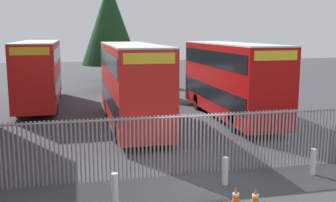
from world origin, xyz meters
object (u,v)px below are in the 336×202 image
bollard_center_front (225,171)px  traffic_cone_mid_forecourt (236,196)px  double_decker_bus_behind_fence_right (39,71)px  bollard_near_left (115,189)px  double_decker_bus_near_gate (231,77)px  traffic_cone_near_kerb (255,197)px  double_decker_bus_behind_fence_left (132,82)px  bollard_near_right (313,162)px

bollard_center_front → traffic_cone_mid_forecourt: (-0.29, -1.64, -0.19)m
double_decker_bus_behind_fence_right → bollard_near_left: size_ratio=11.38×
double_decker_bus_near_gate → bollard_near_left: (-7.84, -10.75, -1.95)m
double_decker_bus_behind_fence_right → bollard_center_front: (7.20, -16.83, -1.95)m
traffic_cone_near_kerb → bollard_center_front: bearing=97.1°
double_decker_bus_behind_fence_left → bollard_center_front: double_decker_bus_behind_fence_left is taller
double_decker_bus_behind_fence_left → bollard_near_left: double_decker_bus_behind_fence_left is taller
bollard_near_left → bollard_center_front: 3.81m
double_decker_bus_near_gate → bollard_near_right: 10.01m
double_decker_bus_near_gate → bollard_near_left: size_ratio=11.38×
double_decker_bus_behind_fence_left → traffic_cone_mid_forecourt: bearing=-81.9°
double_decker_bus_behind_fence_left → double_decker_bus_behind_fence_right: size_ratio=1.00×
bollard_near_left → bollard_near_right: bearing=7.6°
traffic_cone_mid_forecourt → traffic_cone_near_kerb: bearing=-22.4°
double_decker_bus_behind_fence_right → bollard_near_left: (3.45, -17.57, -1.95)m
bollard_near_left → bollard_center_front: (3.74, 0.73, 0.00)m
double_decker_bus_behind_fence_left → bollard_center_front: (1.84, -9.28, -1.95)m
bollard_near_left → traffic_cone_mid_forecourt: bollard_near_left is taller
bollard_near_right → double_decker_bus_behind_fence_right: bearing=122.6°
double_decker_bus_behind_fence_left → double_decker_bus_behind_fence_right: 9.26m
bollard_near_left → traffic_cone_near_kerb: size_ratio=1.61×
bollard_near_left → traffic_cone_mid_forecourt: 3.58m
double_decker_bus_near_gate → bollard_near_right: (-0.69, -9.79, -1.95)m
bollard_center_front → traffic_cone_near_kerb: size_ratio=1.61×
double_decker_bus_behind_fence_left → traffic_cone_mid_forecourt: 11.23m
double_decker_bus_behind_fence_right → bollard_near_right: 19.80m
double_decker_bus_behind_fence_right → bollard_center_front: 18.41m
traffic_cone_near_kerb → double_decker_bus_near_gate: bearing=72.0°
double_decker_bus_behind_fence_right → traffic_cone_mid_forecourt: 19.84m
traffic_cone_mid_forecourt → traffic_cone_near_kerb: (0.52, -0.21, 0.00)m
bollard_center_front → traffic_cone_mid_forecourt: size_ratio=1.61×
double_decker_bus_near_gate → bollard_near_right: size_ratio=11.38×
double_decker_bus_near_gate → bollard_center_front: (-4.10, -10.02, -1.95)m
double_decker_bus_behind_fence_left → traffic_cone_near_kerb: (2.07, -11.13, -2.13)m
double_decker_bus_behind_fence_left → double_decker_bus_behind_fence_right: (-5.36, 7.55, 0.00)m
double_decker_bus_near_gate → bollard_near_right: bearing=-94.0°
traffic_cone_mid_forecourt → bollard_near_right: bearing=26.7°
double_decker_bus_near_gate → traffic_cone_near_kerb: double_decker_bus_near_gate is taller
traffic_cone_mid_forecourt → double_decker_bus_behind_fence_left: bearing=98.1°
bollard_near_right → bollard_near_left: bearing=-172.4°
double_decker_bus_behind_fence_right → bollard_near_right: (10.61, -16.61, -1.95)m
bollard_near_right → traffic_cone_mid_forecourt: bearing=-153.3°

